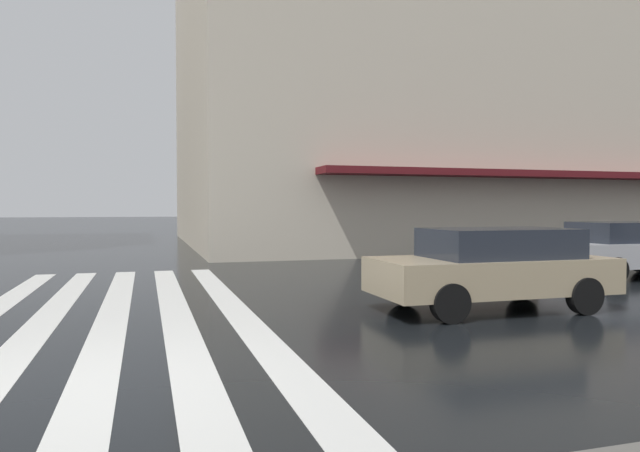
# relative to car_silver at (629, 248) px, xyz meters

# --- Properties ---
(ground_plane) EXTENTS (220.00, 220.00, 0.00)m
(ground_plane) POSITION_rel_car_silver_xyz_m (-5.50, 12.20, -0.76)
(ground_plane) COLOR black
(zebra_crossing) EXTENTS (13.00, 4.50, 0.01)m
(zebra_crossing) POSITION_rel_car_silver_xyz_m (-1.50, 12.21, -0.75)
(zebra_crossing) COLOR silver
(zebra_crossing) RESTS_ON ground_plane
(haussmann_block_corner) EXTENTS (20.02, 23.70, 23.73)m
(haussmann_block_corner) POSITION_rel_car_silver_xyz_m (16.41, -2.10, 10.86)
(haussmann_block_corner) COLOR beige
(haussmann_block_corner) RESTS_ON ground_plane
(car_silver) EXTENTS (1.85, 4.10, 1.41)m
(car_silver) POSITION_rel_car_silver_xyz_m (0.00, 0.00, 0.00)
(car_silver) COLOR #B7B7BC
(car_silver) RESTS_ON ground_plane
(car_champagne) EXTENTS (1.85, 4.10, 1.41)m
(car_champagne) POSITION_rel_car_silver_xyz_m (-3.00, 5.94, 0.00)
(car_champagne) COLOR tan
(car_champagne) RESTS_ON ground_plane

